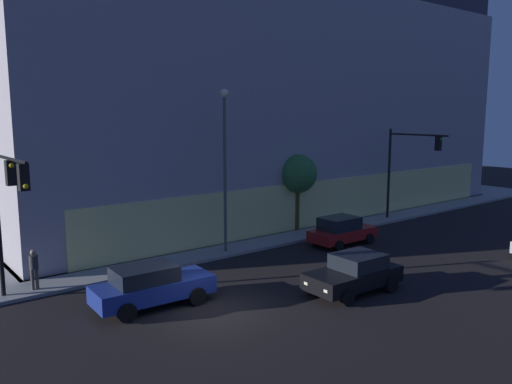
{
  "coord_description": "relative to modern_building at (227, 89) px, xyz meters",
  "views": [
    {
      "loc": [
        -10.32,
        -15.63,
        7.54
      ],
      "look_at": [
        4.22,
        2.88,
        3.87
      ],
      "focal_mm": 36.06,
      "sensor_mm": 36.0,
      "label": 1
    }
  ],
  "objects": [
    {
      "name": "car_black",
      "position": [
        -8.73,
        -21.74,
        -8.6
      ],
      "size": [
        4.34,
        2.23,
        1.61
      ],
      "color": "black",
      "rests_on": "ground"
    },
    {
      "name": "sidewalk_corner",
      "position": [
        -14.56,
        15.76,
        -9.34
      ],
      "size": [
        80.0,
        60.0,
        0.15
      ],
      "primitive_type": "cube",
      "color": "gray",
      "rests_on": "ground"
    },
    {
      "name": "ground_plane",
      "position": [
        -14.56,
        -19.96,
        -9.42
      ],
      "size": [
        120.0,
        120.0,
        0.0
      ],
      "primitive_type": "plane",
      "color": "black"
    },
    {
      "name": "modern_building",
      "position": [
        0.0,
        0.0,
        0.0
      ],
      "size": [
        39.37,
        24.52,
        19.0
      ],
      "color": "#4C4C51",
      "rests_on": "ground"
    },
    {
      "name": "street_lamp_sidewalk",
      "position": [
        -9.62,
        -13.51,
        -3.94
      ],
      "size": [
        0.44,
        0.44,
        8.57
      ],
      "color": "#535353",
      "rests_on": "sidewalk_corner"
    },
    {
      "name": "car_blue",
      "position": [
        -16.25,
        -17.99,
        -8.55
      ],
      "size": [
        4.76,
        2.16,
        1.67
      ],
      "color": "navy",
      "rests_on": "ground"
    },
    {
      "name": "sidewalk_tree",
      "position": [
        -3.16,
        -12.14,
        -5.71
      ],
      "size": [
        2.42,
        2.42,
        4.8
      ],
      "color": "#48421E",
      "rests_on": "sidewalk_corner"
    },
    {
      "name": "pedestrian_waiting",
      "position": [
        -19.38,
        -13.5,
        -8.24
      ],
      "size": [
        0.36,
        0.36,
        1.72
      ],
      "color": "#4C473D",
      "rests_on": "sidewalk_corner"
    },
    {
      "name": "traffic_light_near_corner",
      "position": [
        -20.56,
        -15.2,
        -4.89
      ],
      "size": [
        0.36,
        4.63,
        6.09
      ],
      "color": "black",
      "rests_on": "sidewalk_corner"
    },
    {
      "name": "car_red",
      "position": [
        -3.26,
        -16.02,
        -8.6
      ],
      "size": [
        4.14,
        2.01,
        1.62
      ],
      "color": "maroon",
      "rests_on": "ground"
    },
    {
      "name": "traffic_light_far_corner",
      "position": [
        4.49,
        -14.65,
        -5.03
      ],
      "size": [
        0.36,
        4.57,
        6.25
      ],
      "color": "black",
      "rests_on": "sidewalk_corner"
    }
  ]
}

